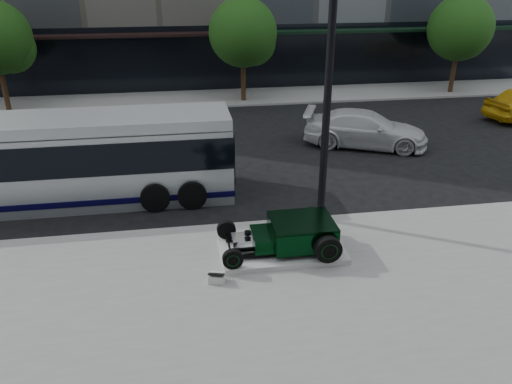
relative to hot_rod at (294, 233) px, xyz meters
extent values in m
plane|color=black|center=(-0.07, 3.95, -0.70)|extent=(120.00, 120.00, 0.00)
cube|color=gray|center=(-0.07, 17.95, -0.64)|extent=(70.00, 4.00, 0.12)
cube|color=black|center=(-10.07, 20.15, 1.30)|extent=(22.00, 0.50, 4.00)
cube|color=black|center=(12.93, 20.15, 1.30)|extent=(24.00, 0.50, 4.00)
cube|color=black|center=(-10.07, 19.55, 2.90)|extent=(22.00, 1.60, 0.15)
cube|color=black|center=(12.93, 19.55, 2.90)|extent=(24.00, 1.60, 0.15)
cylinder|color=black|center=(-12.07, 16.95, 0.72)|extent=(0.28, 0.28, 2.60)
sphere|color=#18370F|center=(-11.47, 17.25, 2.62)|extent=(2.60, 2.60, 2.60)
cylinder|color=black|center=(0.93, 16.95, 0.72)|extent=(0.28, 0.28, 2.60)
sphere|color=#18370F|center=(0.93, 16.95, 3.22)|extent=(3.80, 3.80, 3.80)
sphere|color=#18370F|center=(1.53, 17.25, 2.62)|extent=(2.60, 2.60, 2.60)
cylinder|color=black|center=(13.93, 16.95, 0.72)|extent=(0.28, 0.28, 2.60)
sphere|color=#18370F|center=(13.93, 16.95, 3.22)|extent=(3.80, 3.80, 3.80)
sphere|color=#18370F|center=(14.53, 17.25, 2.62)|extent=(2.60, 2.60, 2.60)
cube|color=silver|center=(-0.33, 0.00, -0.50)|extent=(3.40, 1.80, 0.15)
cube|color=black|center=(-0.33, -0.45, -0.33)|extent=(3.00, 0.08, 0.10)
cube|color=black|center=(-0.33, 0.45, -0.33)|extent=(3.00, 0.08, 0.10)
cube|color=black|center=(0.22, 0.00, 0.02)|extent=(1.70, 1.45, 0.62)
cube|color=black|center=(0.22, 0.00, 0.35)|extent=(1.70, 1.45, 0.06)
cube|color=black|center=(-0.88, 0.00, -0.10)|extent=(0.55, 1.05, 0.38)
cube|color=silver|center=(-1.43, 0.00, -0.15)|extent=(0.55, 0.55, 0.34)
cylinder|color=black|center=(-1.28, 0.00, 0.12)|extent=(0.18, 0.18, 0.10)
cylinder|color=black|center=(-1.78, 0.00, -0.27)|extent=(0.06, 1.55, 0.06)
cylinder|color=black|center=(0.72, -0.85, -0.07)|extent=(0.72, 0.24, 0.72)
cylinder|color=black|center=(0.72, -0.98, -0.07)|extent=(0.37, 0.02, 0.37)
torus|color=#09340F|center=(0.72, -0.99, -0.07)|extent=(0.44, 0.02, 0.44)
cylinder|color=black|center=(0.72, 0.85, -0.07)|extent=(0.72, 0.24, 0.72)
cylinder|color=black|center=(0.72, 0.98, -0.07)|extent=(0.37, 0.02, 0.37)
torus|color=#09340F|center=(0.72, 0.99, -0.07)|extent=(0.44, 0.02, 0.44)
cylinder|color=black|center=(-1.78, -0.78, -0.16)|extent=(0.54, 0.16, 0.54)
cylinder|color=black|center=(-1.78, -0.87, -0.16)|extent=(0.28, 0.02, 0.28)
torus|color=#09340F|center=(-1.78, -0.88, -0.16)|extent=(0.34, 0.02, 0.34)
cylinder|color=black|center=(-1.78, 0.78, -0.16)|extent=(0.54, 0.16, 0.54)
cylinder|color=black|center=(-1.78, 0.87, -0.16)|extent=(0.28, 0.02, 0.28)
torus|color=#09340F|center=(-1.78, 0.88, -0.16)|extent=(0.34, 0.02, 0.34)
cube|color=silver|center=(-2.23, -1.11, -0.47)|extent=(0.47, 0.40, 0.22)
cube|color=black|center=(-2.23, -1.11, -0.34)|extent=(0.46, 0.38, 0.15)
cylinder|color=black|center=(1.26, 1.75, 3.14)|extent=(0.22, 0.22, 7.43)
cylinder|color=black|center=(1.26, 1.75, -0.48)|extent=(0.41, 0.41, 0.19)
cube|color=silver|center=(-7.24, 4.70, 0.58)|extent=(12.00, 2.55, 2.55)
cube|color=#09063A|center=(-7.24, 4.70, -0.28)|extent=(12.05, 2.60, 0.20)
cube|color=black|center=(-7.24, 4.70, 1.15)|extent=(12.05, 2.60, 1.05)
cube|color=silver|center=(-7.24, 4.70, 2.05)|extent=(12.00, 2.40, 0.35)
cube|color=black|center=(-1.21, 4.70, 0.85)|extent=(0.06, 2.30, 1.70)
cylinder|color=black|center=(-3.84, 3.40, -0.22)|extent=(0.96, 0.28, 0.96)
cylinder|color=black|center=(-3.84, 6.00, -0.22)|extent=(0.96, 0.28, 0.96)
cylinder|color=black|center=(-2.64, 3.40, -0.22)|extent=(0.96, 0.28, 0.96)
cylinder|color=black|center=(-2.64, 6.00, -0.22)|extent=(0.96, 0.28, 0.96)
imported|color=silver|center=(5.18, 8.47, 0.08)|extent=(5.78, 4.03, 1.55)
camera|label=1|loc=(-2.92, -11.59, 6.72)|focal=35.00mm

